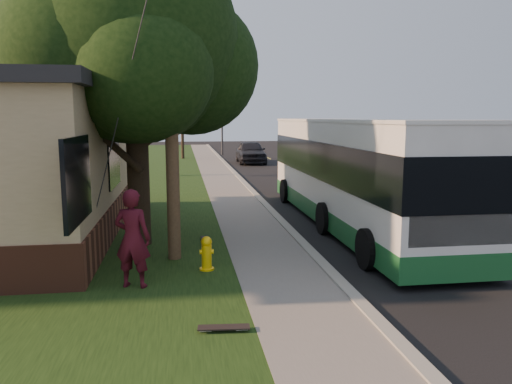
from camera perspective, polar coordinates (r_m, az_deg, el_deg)
ground at (r=11.44m, az=7.64°, el=-8.55°), size 120.00×120.00×0.00m
road at (r=21.94m, az=10.47°, el=-0.36°), size 8.00×80.00×0.01m
curb at (r=20.98m, az=0.08°, el=-0.47°), size 0.25×80.00×0.12m
sidewalk at (r=20.86m, az=-2.63°, el=-0.59°), size 2.00×80.00×0.08m
grass_verge at (r=20.81m, az=-12.27°, el=-0.81°), size 5.00×80.00×0.07m
fire_hydrant at (r=10.90m, az=-5.67°, el=-7.00°), size 0.32×0.32×0.74m
utility_pole at (r=11.56m, az=-9.85°, el=14.80°), size 2.86×3.21×9.07m
leafy_tree at (r=13.31m, az=-13.63°, el=16.17°), size 6.30×6.00×7.80m
bare_tree_near at (r=28.52m, az=-9.35°, el=6.02°), size 1.38×1.21×4.31m
bare_tree_far at (r=40.52m, az=-8.40°, el=6.55°), size 1.38×1.21×4.03m
traffic_signal at (r=44.64m, az=-3.91°, el=8.28°), size 0.18×0.22×5.50m
transit_bus at (r=15.64m, az=11.34°, el=2.53°), size 2.81×12.16×3.29m
skateboarder at (r=9.92m, az=-13.93°, el=-5.17°), size 0.80×0.64×1.93m
skateboard_main at (r=13.35m, az=-5.74°, el=-5.46°), size 0.27×0.81×0.07m
skateboard_spare at (r=7.99m, az=-3.70°, el=-15.22°), size 0.82×0.27×0.08m
distant_car at (r=36.75m, az=-0.61°, el=4.62°), size 2.12×4.96×1.67m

